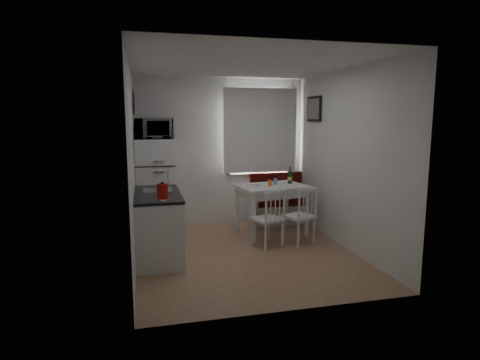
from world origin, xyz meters
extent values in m
cube|color=#996C51|center=(0.00, 0.00, 0.00)|extent=(3.00, 3.50, 0.02)
cube|color=white|center=(0.00, 0.00, 2.60)|extent=(3.00, 3.50, 0.02)
cube|color=white|center=(0.00, 1.75, 1.30)|extent=(3.00, 0.02, 2.60)
cube|color=white|center=(0.00, -1.75, 1.30)|extent=(3.00, 0.02, 2.60)
cube|color=white|center=(-1.50, 0.00, 1.30)|extent=(0.02, 3.50, 2.60)
cube|color=white|center=(1.50, 0.00, 1.30)|extent=(0.02, 3.50, 2.60)
cube|color=white|center=(0.70, 1.72, 1.62)|extent=(1.22, 0.06, 1.47)
cube|color=white|center=(0.70, 1.65, 1.68)|extent=(1.35, 0.02, 1.50)
cube|color=white|center=(-1.20, 0.15, 0.43)|extent=(0.60, 1.30, 0.86)
cube|color=black|center=(-1.20, 0.15, 0.89)|extent=(0.62, 1.32, 0.03)
cube|color=#99999E|center=(-1.18, 0.40, 0.85)|extent=(0.40, 0.40, 0.10)
cylinder|color=silver|center=(-1.02, 0.58, 1.03)|extent=(0.02, 0.02, 0.26)
cylinder|color=#1C42A9|center=(-1.47, 1.45, 2.15)|extent=(0.03, 0.40, 0.40)
cube|color=black|center=(1.48, 1.10, 2.05)|extent=(0.04, 0.52, 0.42)
cube|color=white|center=(1.11, 1.48, 0.18)|extent=(1.27, 0.49, 0.35)
cube|color=#4F0C08|center=(1.11, 1.48, 0.41)|extent=(1.21, 0.45, 0.12)
cube|color=#4F0C08|center=(1.11, 1.67, 0.68)|extent=(1.21, 0.10, 0.45)
cube|color=white|center=(0.65, 0.83, 0.80)|extent=(1.22, 0.96, 0.04)
cube|color=white|center=(0.65, 0.83, 0.71)|extent=(1.09, 0.83, 0.13)
cylinder|color=white|center=(0.65, 0.83, 0.39)|extent=(0.07, 0.07, 0.77)
cube|color=white|center=(0.40, 0.26, 0.41)|extent=(0.52, 0.51, 0.04)
cube|color=white|center=(0.40, 0.09, 0.64)|extent=(0.37, 0.18, 0.42)
cube|color=white|center=(0.90, 0.26, 0.42)|extent=(0.53, 0.52, 0.04)
cube|color=white|center=(0.90, 0.09, 0.66)|extent=(0.38, 0.19, 0.43)
cube|color=white|center=(-1.18, 1.40, 0.78)|extent=(0.63, 0.63, 1.57)
imported|color=white|center=(-1.18, 1.35, 1.73)|extent=(0.60, 0.41, 0.33)
cylinder|color=#A50E0D|center=(-1.15, -0.38, 1.01)|extent=(0.17, 0.17, 0.23)
cylinder|color=#FF612A|center=(0.60, 0.78, 0.87)|extent=(0.06, 0.06, 0.10)
cylinder|color=#7AA6D0|center=(0.73, 0.88, 0.87)|extent=(0.06, 0.06, 0.10)
cylinder|color=white|center=(0.35, 0.85, 0.83)|extent=(0.22, 0.22, 0.02)
camera|label=1|loc=(-1.37, -5.27, 1.90)|focal=30.00mm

